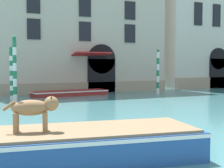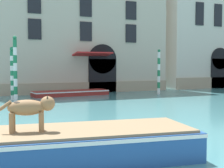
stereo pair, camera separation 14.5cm
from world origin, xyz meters
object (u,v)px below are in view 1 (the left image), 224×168
mooring_pole_0 (15,69)px  boat_foreground (22,148)px  dog_on_deck (35,108)px  mooring_pole_3 (158,72)px  boat_moored_near_palazzo (70,93)px  mooring_pole_2 (12,73)px

mooring_pole_0 → boat_foreground: bearing=-96.1°
boat_foreground → mooring_pole_0: size_ratio=2.11×
boat_foreground → dog_on_deck: bearing=-8.3°
dog_on_deck → mooring_pole_3: bearing=61.4°
mooring_pole_0 → mooring_pole_3: mooring_pole_0 is taller
boat_foreground → mooring_pole_3: 17.99m
boat_moored_near_palazzo → mooring_pole_2: mooring_pole_2 is taller
dog_on_deck → mooring_pole_2: bearing=98.1°
mooring_pole_0 → mooring_pole_2: bearing=92.9°
boat_foreground → mooring_pole_0: bearing=92.2°
boat_moored_near_palazzo → mooring_pole_3: size_ratio=1.66×
boat_moored_near_palazzo → mooring_pole_2: bearing=-165.5°
boat_foreground → boat_moored_near_palazzo: 15.97m
mooring_pole_2 → boat_moored_near_palazzo: bearing=19.6°
mooring_pole_2 → dog_on_deck: bearing=-94.2°
boat_moored_near_palazzo → mooring_pole_2: size_ratio=1.68×
mooring_pole_0 → mooring_pole_2: 1.13m
boat_moored_near_palazzo → mooring_pole_0: size_ratio=1.43×
boat_moored_near_palazzo → mooring_pole_2: (-4.21, -1.50, 1.51)m
mooring_pole_3 → boat_foreground: bearing=-131.8°
dog_on_deck → mooring_pole_2: 13.62m
mooring_pole_0 → mooring_pole_2: size_ratio=1.18×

